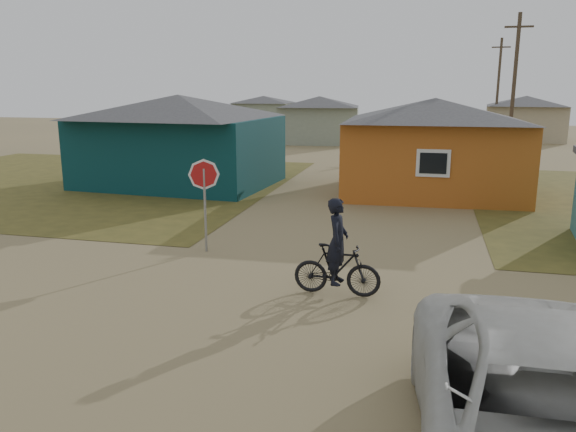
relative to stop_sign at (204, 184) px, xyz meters
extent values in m
plane|color=#8E7C52|center=(3.42, -3.83, -1.84)|extent=(120.00, 120.00, 0.00)
cube|color=brown|center=(-10.58, 9.17, -1.83)|extent=(20.00, 18.00, 0.00)
cube|color=#092E32|center=(-5.08, 9.67, -0.34)|extent=(8.40, 6.54, 3.00)
pyramid|color=#3F3E41|center=(-5.08, 9.67, 1.66)|extent=(8.93, 7.08, 1.00)
cube|color=#B35B1B|center=(5.92, 10.17, -0.34)|extent=(7.21, 6.24, 3.00)
pyramid|color=#3F3E41|center=(5.92, 10.17, 1.61)|extent=(7.72, 6.76, 0.90)
cube|color=silver|center=(5.92, 7.14, -0.19)|extent=(1.20, 0.06, 1.00)
cube|color=black|center=(5.92, 7.11, -0.19)|extent=(0.95, 0.04, 0.75)
cube|color=gray|center=(-2.58, 30.17, -0.44)|extent=(6.49, 5.60, 2.80)
pyramid|color=#3F3E41|center=(-2.58, 30.17, 1.36)|extent=(7.04, 6.15, 0.80)
cube|color=tan|center=(13.42, 36.17, -0.44)|extent=(6.41, 5.50, 2.80)
pyramid|color=#3F3E41|center=(13.42, 36.17, 1.36)|extent=(6.95, 6.05, 0.80)
cube|color=gray|center=(-10.58, 42.17, -0.49)|extent=(5.75, 5.28, 2.70)
pyramid|color=#3F3E41|center=(-10.58, 42.17, 1.21)|extent=(6.28, 5.81, 0.70)
cylinder|color=#493B2C|center=(9.92, 18.17, 2.16)|extent=(0.20, 0.20, 8.00)
cube|color=#493B2C|center=(9.92, 18.17, 5.46)|extent=(1.40, 0.10, 0.10)
cylinder|color=#493B2C|center=(10.92, 34.17, 2.16)|extent=(0.20, 0.20, 8.00)
cube|color=#493B2C|center=(10.92, 34.17, 5.46)|extent=(1.40, 0.10, 0.10)
cylinder|color=gray|center=(0.00, 0.00, -0.71)|extent=(0.07, 0.07, 2.25)
imported|color=black|center=(3.93, -2.38, -1.28)|extent=(1.87, 0.56, 1.12)
imported|color=black|center=(3.93, -2.38, -0.66)|extent=(0.45, 0.68, 1.84)
imported|color=beige|center=(7.08, -7.86, -0.97)|extent=(3.07, 6.32, 1.73)
camera|label=1|loc=(5.60, -13.63, 2.52)|focal=35.00mm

